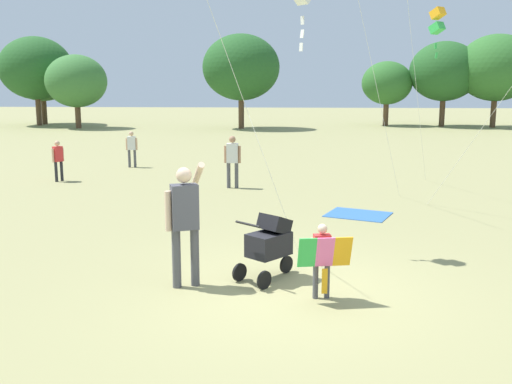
{
  "coord_description": "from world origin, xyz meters",
  "views": [
    {
      "loc": [
        0.02,
        -8.22,
        3.04
      ],
      "look_at": [
        -0.54,
        0.96,
        1.3
      ],
      "focal_mm": 41.35,
      "sensor_mm": 36.0,
      "label": 1
    }
  ],
  "objects_px": {
    "stroller": "(270,241)",
    "person_red_shirt": "(58,157)",
    "kite_green_novelty": "(438,22)",
    "picnic_blanket": "(358,215)",
    "person_couple_left": "(132,146)",
    "person_adult_flyer": "(185,216)",
    "person_sitting_far": "(232,158)",
    "child_with_butterfly_kite": "(322,255)"
  },
  "relations": [
    {
      "from": "person_red_shirt",
      "to": "kite_green_novelty",
      "type": "bearing_deg",
      "value": -14.75
    },
    {
      "from": "stroller",
      "to": "person_couple_left",
      "type": "distance_m",
      "value": 12.88
    },
    {
      "from": "person_couple_left",
      "to": "picnic_blanket",
      "type": "height_order",
      "value": "person_couple_left"
    },
    {
      "from": "kite_green_novelty",
      "to": "person_red_shirt",
      "type": "distance_m",
      "value": 11.49
    },
    {
      "from": "child_with_butterfly_kite",
      "to": "person_adult_flyer",
      "type": "height_order",
      "value": "person_adult_flyer"
    },
    {
      "from": "child_with_butterfly_kite",
      "to": "picnic_blanket",
      "type": "relative_size",
      "value": 0.79
    },
    {
      "from": "person_adult_flyer",
      "to": "person_sitting_far",
      "type": "bearing_deg",
      "value": 90.91
    },
    {
      "from": "person_adult_flyer",
      "to": "person_sitting_far",
      "type": "height_order",
      "value": "person_adult_flyer"
    },
    {
      "from": "person_couple_left",
      "to": "kite_green_novelty",
      "type": "bearing_deg",
      "value": -32.75
    },
    {
      "from": "picnic_blanket",
      "to": "person_sitting_far",
      "type": "bearing_deg",
      "value": 134.72
    },
    {
      "from": "stroller",
      "to": "person_red_shirt",
      "type": "xyz_separation_m",
      "value": [
        -6.8,
        8.64,
        0.13
      ]
    },
    {
      "from": "stroller",
      "to": "picnic_blanket",
      "type": "bearing_deg",
      "value": 67.8
    },
    {
      "from": "stroller",
      "to": "picnic_blanket",
      "type": "xyz_separation_m",
      "value": [
        1.86,
        4.57,
        -0.6
      ]
    },
    {
      "from": "kite_green_novelty",
      "to": "picnic_blanket",
      "type": "distance_m",
      "value": 4.95
    },
    {
      "from": "picnic_blanket",
      "to": "stroller",
      "type": "bearing_deg",
      "value": -112.2
    },
    {
      "from": "person_adult_flyer",
      "to": "kite_green_novelty",
      "type": "xyz_separation_m",
      "value": [
        4.97,
        6.28,
        3.31
      ]
    },
    {
      "from": "person_couple_left",
      "to": "picnic_blanket",
      "type": "bearing_deg",
      "value": -44.7
    },
    {
      "from": "person_red_shirt",
      "to": "picnic_blanket",
      "type": "height_order",
      "value": "person_red_shirt"
    },
    {
      "from": "stroller",
      "to": "person_sitting_far",
      "type": "xyz_separation_m",
      "value": [
        -1.37,
        7.83,
        0.28
      ]
    },
    {
      "from": "person_adult_flyer",
      "to": "person_red_shirt",
      "type": "distance_m",
      "value": 10.63
    },
    {
      "from": "kite_green_novelty",
      "to": "person_sitting_far",
      "type": "distance_m",
      "value": 6.5
    },
    {
      "from": "person_adult_flyer",
      "to": "person_couple_left",
      "type": "relative_size",
      "value": 1.47
    },
    {
      "from": "picnic_blanket",
      "to": "kite_green_novelty",
      "type": "bearing_deg",
      "value": 34.74
    },
    {
      "from": "person_adult_flyer",
      "to": "kite_green_novelty",
      "type": "relative_size",
      "value": 0.4
    },
    {
      "from": "kite_green_novelty",
      "to": "person_red_shirt",
      "type": "relative_size",
      "value": 3.8
    },
    {
      "from": "stroller",
      "to": "person_red_shirt",
      "type": "relative_size",
      "value": 0.83
    },
    {
      "from": "stroller",
      "to": "kite_green_novelty",
      "type": "bearing_deg",
      "value": 57.51
    },
    {
      "from": "kite_green_novelty",
      "to": "person_couple_left",
      "type": "relative_size",
      "value": 3.71
    },
    {
      "from": "person_adult_flyer",
      "to": "stroller",
      "type": "xyz_separation_m",
      "value": [
        1.24,
        0.41,
        -0.48
      ]
    },
    {
      "from": "person_couple_left",
      "to": "child_with_butterfly_kite",
      "type": "bearing_deg",
      "value": -63.95
    },
    {
      "from": "person_adult_flyer",
      "to": "person_couple_left",
      "type": "height_order",
      "value": "person_adult_flyer"
    },
    {
      "from": "person_sitting_far",
      "to": "picnic_blanket",
      "type": "bearing_deg",
      "value": -45.28
    },
    {
      "from": "stroller",
      "to": "person_red_shirt",
      "type": "bearing_deg",
      "value": 128.19
    },
    {
      "from": "child_with_butterfly_kite",
      "to": "picnic_blanket",
      "type": "bearing_deg",
      "value": 78.51
    },
    {
      "from": "kite_green_novelty",
      "to": "person_sitting_far",
      "type": "xyz_separation_m",
      "value": [
        -5.1,
        1.97,
        -3.52
      ]
    },
    {
      "from": "person_sitting_far",
      "to": "person_couple_left",
      "type": "distance_m",
      "value": 5.56
    },
    {
      "from": "person_red_shirt",
      "to": "person_couple_left",
      "type": "xyz_separation_m",
      "value": [
        1.44,
        3.07,
        0.02
      ]
    },
    {
      "from": "person_sitting_far",
      "to": "picnic_blanket",
      "type": "xyz_separation_m",
      "value": [
        3.23,
        -3.27,
        -0.87
      ]
    },
    {
      "from": "kite_green_novelty",
      "to": "picnic_blanket",
      "type": "bearing_deg",
      "value": -145.26
    },
    {
      "from": "kite_green_novelty",
      "to": "picnic_blanket",
      "type": "xyz_separation_m",
      "value": [
        -1.87,
        -1.3,
        -4.39
      ]
    },
    {
      "from": "kite_green_novelty",
      "to": "picnic_blanket",
      "type": "relative_size",
      "value": 3.47
    },
    {
      "from": "person_adult_flyer",
      "to": "kite_green_novelty",
      "type": "bearing_deg",
      "value": 51.61
    }
  ]
}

